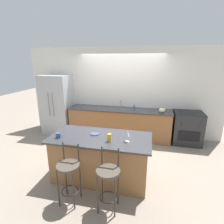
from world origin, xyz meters
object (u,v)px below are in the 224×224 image
object	(u,v)px
bar_stool_near	(69,172)
coffee_mug	(58,135)
soap_bottle	(134,107)
oven_range	(187,128)
dinner_plate	(95,133)
pumpkin_decoration	(162,110)
bar_stool_far	(108,178)
tumbler_cup	(109,138)
wine_glass	(127,134)
refrigerator	(57,105)

from	to	relation	value
bar_stool_near	coffee_mug	distance (m)	0.77
coffee_mug	soap_bottle	distance (m)	2.60
oven_range	dinner_plate	distance (m)	2.90
coffee_mug	pumpkin_decoration	xyz separation A→B (m)	(1.99, 2.12, 0.03)
bar_stool_far	pumpkin_decoration	bearing A→B (deg)	71.19
bar_stool_far	coffee_mug	world-z (taller)	bar_stool_far
tumbler_cup	coffee_mug	bearing A→B (deg)	-176.61
dinner_plate	coffee_mug	world-z (taller)	coffee_mug
pumpkin_decoration	soap_bottle	bearing A→B (deg)	166.39
oven_range	dinner_plate	bearing A→B (deg)	-137.46
oven_range	soap_bottle	bearing A→B (deg)	177.95
soap_bottle	tumbler_cup	bearing A→B (deg)	-95.60
bar_stool_far	wine_glass	size ratio (longest dim) A/B	4.70
bar_stool_near	soap_bottle	distance (m)	2.95
pumpkin_decoration	soap_bottle	xyz separation A→B (m)	(-0.79, 0.19, -0.01)
oven_range	tumbler_cup	size ratio (longest dim) A/B	6.31
tumbler_cup	pumpkin_decoration	world-z (taller)	pumpkin_decoration
wine_glass	soap_bottle	world-z (taller)	wine_glass
bar_stool_far	tumbler_cup	bearing A→B (deg)	101.63
dinner_plate	soap_bottle	bearing A→B (deg)	73.73
refrigerator	oven_range	xyz separation A→B (m)	(3.98, 0.05, -0.47)
dinner_plate	tumbler_cup	world-z (taller)	tumbler_cup
wine_glass	bar_stool_far	bearing A→B (deg)	-107.27
oven_range	bar_stool_far	world-z (taller)	bar_stool_far
dinner_plate	wine_glass	xyz separation A→B (m)	(0.67, -0.20, 0.15)
refrigerator	bar_stool_near	bearing A→B (deg)	-58.12
bar_stool_far	pumpkin_decoration	xyz separation A→B (m)	(0.90, 2.63, 0.40)
bar_stool_far	pumpkin_decoration	size ratio (longest dim) A/B	6.04
bar_stool_far	coffee_mug	xyz separation A→B (m)	(-1.09, 0.51, 0.37)
refrigerator	wine_glass	xyz separation A→B (m)	(2.55, -2.09, 0.12)
wine_glass	pumpkin_decoration	size ratio (longest dim) A/B	1.28
bar_stool_near	bar_stool_far	xyz separation A→B (m)	(0.66, -0.00, 0.00)
oven_range	wine_glass	size ratio (longest dim) A/B	4.23
coffee_mug	wine_glass	bearing A→B (deg)	5.41
bar_stool_near	pumpkin_decoration	size ratio (longest dim) A/B	6.04
dinner_plate	bar_stool_far	bearing A→B (deg)	-60.15
bar_stool_near	bar_stool_far	world-z (taller)	same
bar_stool_near	pumpkin_decoration	xyz separation A→B (m)	(1.55, 2.63, 0.40)
coffee_mug	pumpkin_decoration	world-z (taller)	pumpkin_decoration
oven_range	soap_bottle	xyz separation A→B (m)	(-1.53, 0.05, 0.51)
pumpkin_decoration	soap_bottle	world-z (taller)	pumpkin_decoration
refrigerator	bar_stool_near	xyz separation A→B (m)	(1.69, -2.72, -0.36)
refrigerator	pumpkin_decoration	bearing A→B (deg)	-1.62
refrigerator	coffee_mug	size ratio (longest dim) A/B	16.39
refrigerator	tumbler_cup	bearing A→B (deg)	-43.92
refrigerator	pumpkin_decoration	xyz separation A→B (m)	(3.25, -0.09, 0.04)
oven_range	pumpkin_decoration	xyz separation A→B (m)	(-0.74, -0.14, 0.51)
pumpkin_decoration	wine_glass	bearing A→B (deg)	-109.29
dinner_plate	coffee_mug	size ratio (longest dim) A/B	1.76
wine_glass	refrigerator	bearing A→B (deg)	140.69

